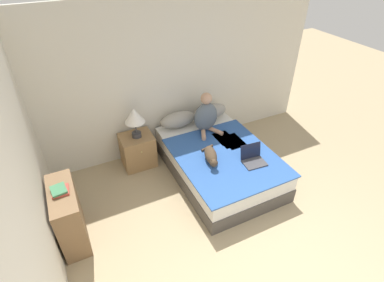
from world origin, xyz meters
TOP-DOWN VIEW (x-y plane):
  - wall_back at (0.00, 3.28)m, footprint 5.27×0.05m
  - wall_side at (-2.16, 1.63)m, footprint 0.05×4.26m
  - bed at (0.30, 2.18)m, footprint 1.40×2.05m
  - pillow_near at (-0.00, 3.05)m, footprint 0.63×0.28m
  - pillow_far at (0.61, 3.05)m, footprint 0.63×0.28m
  - person_sitting at (0.36, 2.74)m, footprint 0.40×0.39m
  - cat_tabby at (0.05, 2.00)m, footprint 0.33×0.55m
  - laptop_open at (0.59, 1.71)m, footprint 0.35×0.31m
  - nightstand at (-0.76, 2.99)m, footprint 0.51×0.46m
  - table_lamp at (-0.75, 2.98)m, footprint 0.31×0.31m
  - bookshelf at (-1.96, 1.94)m, footprint 0.30×0.78m
  - book_stack_top at (-1.96, 1.94)m, footprint 0.21×0.21m

SIDE VIEW (x-z plane):
  - bed at x=0.30m, z-range 0.00..0.49m
  - nightstand at x=-0.76m, z-range 0.00..0.55m
  - bookshelf at x=-1.96m, z-range 0.00..0.80m
  - laptop_open at x=0.59m, z-range 0.43..0.67m
  - cat_tabby at x=0.05m, z-range 0.49..0.67m
  - pillow_near at x=0.00m, z-range 0.50..0.76m
  - pillow_far at x=0.61m, z-range 0.50..0.76m
  - person_sitting at x=0.36m, z-range 0.44..1.12m
  - book_stack_top at x=-1.96m, z-range 0.80..0.85m
  - table_lamp at x=-0.75m, z-range 0.67..1.17m
  - wall_back at x=0.00m, z-range 0.00..2.55m
  - wall_side at x=-2.16m, z-range 0.00..2.55m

